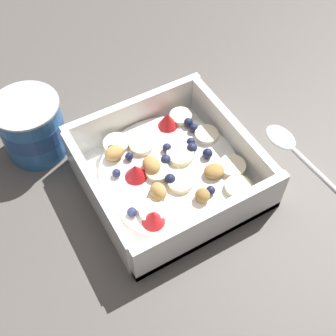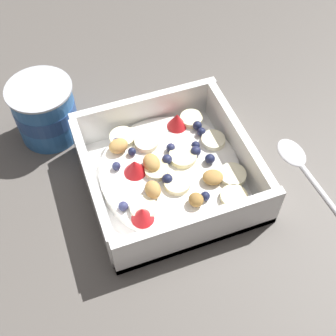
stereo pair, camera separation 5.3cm
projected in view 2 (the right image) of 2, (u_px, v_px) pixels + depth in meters
ground_plane at (167, 176)px, 0.56m from camera, size 2.40×2.40×0.00m
fruit_bowl at (168, 172)px, 0.53m from camera, size 0.19×0.19×0.06m
spoon at (304, 166)px, 0.56m from camera, size 0.03×0.17×0.01m
yogurt_cup at (45, 111)px, 0.57m from camera, size 0.08×0.08×0.08m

